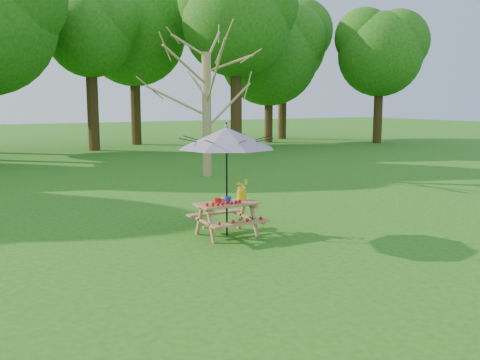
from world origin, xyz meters
TOP-DOWN VIEW (x-y plane):
  - picnic_table at (4.85, 4.16)m, footprint 1.20×1.32m
  - patio_umbrella at (4.85, 4.16)m, footprint 2.15×2.15m
  - produce_bins at (4.78, 4.19)m, footprint 0.32×0.34m
  - tomatoes_row at (4.70, 3.98)m, footprint 0.77×0.13m
  - flower_bucket at (5.25, 4.26)m, footprint 0.33×0.30m

SIDE VIEW (x-z plane):
  - picnic_table at x=4.85m, z-range -0.01..0.66m
  - tomatoes_row at x=4.70m, z-range 0.67..0.74m
  - produce_bins at x=4.78m, z-range 0.66..0.79m
  - flower_bucket at x=5.25m, z-range 0.68..1.11m
  - patio_umbrella at x=4.85m, z-range 0.82..3.07m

